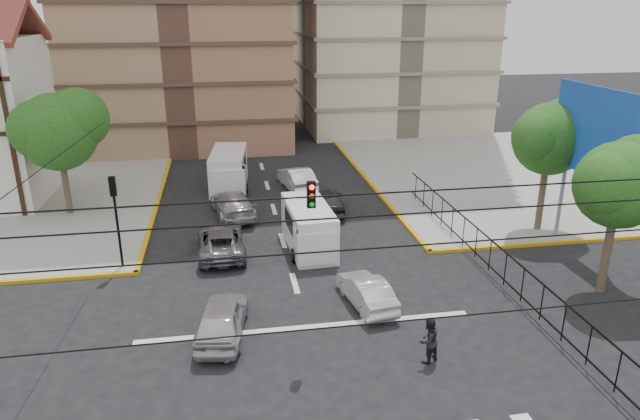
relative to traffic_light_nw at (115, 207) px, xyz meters
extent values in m
plane|color=black|center=(7.80, -7.80, -3.11)|extent=(160.00, 160.00, 0.00)
cube|color=gray|center=(27.80, 12.20, -3.04)|extent=(26.00, 26.00, 0.15)
cube|color=silver|center=(7.80, -6.60, -3.11)|extent=(13.00, 0.40, 0.01)
cylinder|color=slate|center=(22.30, -3.80, -0.96)|extent=(0.20, 0.20, 4.00)
cylinder|color=slate|center=(22.30, 0.20, -0.96)|extent=(0.20, 0.20, 4.00)
cube|color=silver|center=(22.30, -1.80, 3.04)|extent=(0.25, 6.00, 4.00)
cube|color=blue|center=(22.10, -1.80, 3.04)|extent=(0.08, 6.20, 4.20)
cylinder|color=#473828|center=(20.80, -5.80, -1.01)|extent=(0.36, 0.36, 4.20)
sphere|color=#1B4C15|center=(20.80, -5.80, 1.73)|extent=(3.60, 3.60, 3.60)
sphere|color=#1B4C15|center=(21.70, -5.50, 2.27)|extent=(2.88, 2.88, 2.88)
sphere|color=#1B4C15|center=(20.08, -6.10, 1.91)|extent=(2.70, 2.70, 2.70)
cylinder|color=#473828|center=(21.80, 1.20, -0.87)|extent=(0.36, 0.36, 4.48)
sphere|color=#1B4C15|center=(21.80, 1.20, 2.05)|extent=(3.80, 3.80, 3.80)
sphere|color=#1B4C15|center=(22.75, 1.50, 2.62)|extent=(3.04, 3.04, 3.04)
sphere|color=#1B4C15|center=(21.04, 0.90, 2.24)|extent=(2.85, 2.85, 2.85)
cylinder|color=#473828|center=(-4.20, 8.20, -1.01)|extent=(0.36, 0.36, 4.20)
sphere|color=#1B4C15|center=(-4.20, 8.20, 1.89)|extent=(4.40, 4.40, 4.40)
sphere|color=#1B4C15|center=(-3.10, 8.50, 2.55)|extent=(3.52, 3.52, 3.52)
sphere|color=#1B4C15|center=(-5.08, 7.90, 2.11)|extent=(3.30, 3.30, 3.30)
cylinder|color=black|center=(0.00, 0.00, -1.21)|extent=(0.12, 0.12, 3.50)
cube|color=black|center=(0.00, 0.00, 0.99)|extent=(0.28, 0.22, 0.90)
sphere|color=#FF0C0C|center=(0.00, 0.00, 1.29)|extent=(0.17, 0.17, 0.17)
cube|color=black|center=(7.80, -7.80, 2.69)|extent=(0.28, 0.22, 0.90)
cylinder|color=black|center=(7.80, -16.80, 3.14)|extent=(18.00, 0.03, 0.03)
cube|color=silver|center=(9.02, 1.01, -1.97)|extent=(2.25, 5.06, 2.28)
cube|color=silver|center=(9.02, -0.97, -2.12)|extent=(1.95, 1.29, 1.59)
cube|color=black|center=(9.02, -1.32, -1.57)|extent=(1.84, 0.20, 0.89)
cylinder|color=black|center=(8.07, -0.58, -2.76)|extent=(0.25, 0.70, 0.70)
cylinder|color=black|center=(9.96, -0.58, -2.76)|extent=(0.25, 0.70, 0.70)
cylinder|color=black|center=(8.07, 2.60, -2.76)|extent=(0.25, 0.70, 0.70)
cylinder|color=black|center=(9.96, 2.60, -2.76)|extent=(0.25, 0.70, 0.70)
cube|color=silver|center=(5.24, 12.27, -1.86)|extent=(2.72, 5.65, 2.51)
cube|color=silver|center=(5.24, 10.09, -2.02)|extent=(2.20, 1.51, 1.75)
cube|color=black|center=(5.24, 9.70, -1.42)|extent=(2.02, 0.30, 0.98)
cylinder|color=black|center=(4.20, 10.52, -2.73)|extent=(0.25, 0.76, 0.76)
cylinder|color=black|center=(6.28, 10.52, -2.73)|extent=(0.25, 0.76, 0.76)
cylinder|color=black|center=(4.20, 14.02, -2.73)|extent=(0.25, 0.76, 0.76)
cylinder|color=black|center=(6.28, 14.02, -2.73)|extent=(0.25, 0.76, 0.76)
imported|color=#BCBCC1|center=(4.58, -6.59, -2.39)|extent=(2.29, 4.43, 1.44)
imported|color=silver|center=(10.48, -5.23, -2.49)|extent=(1.92, 3.96, 1.25)
imported|color=slate|center=(4.60, 1.04, -2.44)|extent=(2.39, 4.92, 1.35)
imported|color=#ACACB0|center=(5.32, 6.50, -2.38)|extent=(2.86, 5.34, 1.47)
imported|color=#2A2A2D|center=(11.01, 6.14, -2.38)|extent=(2.06, 4.41, 1.46)
imported|color=white|center=(9.75, 11.07, -2.36)|extent=(2.32, 4.78, 1.51)
imported|color=black|center=(11.60, -9.49, -2.26)|extent=(1.04, 0.96, 1.71)
camera|label=1|loc=(5.06, -25.58, 8.60)|focal=32.00mm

